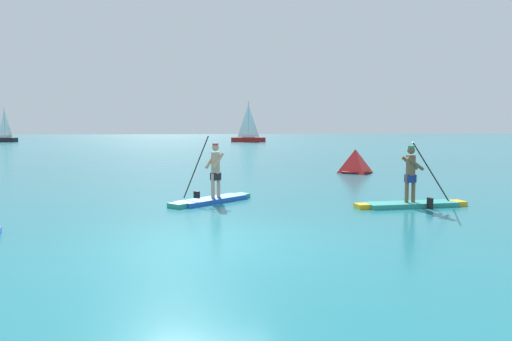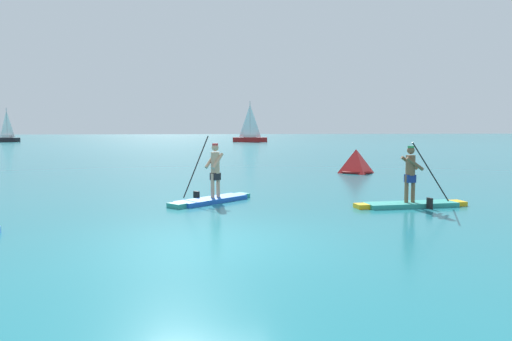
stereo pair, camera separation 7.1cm
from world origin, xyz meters
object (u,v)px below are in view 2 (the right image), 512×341
at_px(sailboat_right_horizon, 250,137).
at_px(sailboat_left_horizon, 7,137).
at_px(paddleboarder_mid_center, 212,191).
at_px(race_marker_buoy, 356,162).
at_px(paddleboarder_far_right, 411,196).

bearing_deg(sailboat_right_horizon, sailboat_left_horizon, 0.64).
height_order(paddleboarder_mid_center, race_marker_buoy, paddleboarder_mid_center).
xyz_separation_m(paddleboarder_mid_center, sailboat_left_horizon, (-27.63, 77.46, 0.53)).
relative_size(race_marker_buoy, sailboat_left_horizon, 0.28).
relative_size(paddleboarder_mid_center, sailboat_left_horizon, 0.45).
xyz_separation_m(race_marker_buoy, sailboat_left_horizon, (-35.74, 69.19, 0.33)).
xyz_separation_m(sailboat_left_horizon, sailboat_right_horizon, (41.81, -8.74, 0.03)).
xyz_separation_m(paddleboarder_mid_center, paddleboarder_far_right, (5.39, -1.97, -0.02)).
relative_size(paddleboarder_far_right, sailboat_right_horizon, 0.46).
relative_size(paddleboarder_mid_center, race_marker_buoy, 1.62).
bearing_deg(paddleboarder_far_right, paddleboarder_mid_center, 160.15).
relative_size(paddleboarder_far_right, race_marker_buoy, 1.98).
bearing_deg(sailboat_left_horizon, sailboat_right_horizon, 13.07).
distance_m(paddleboarder_mid_center, sailboat_left_horizon, 82.24).
bearing_deg(paddleboarder_far_right, sailboat_right_horizon, 83.16).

